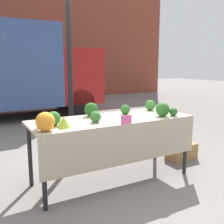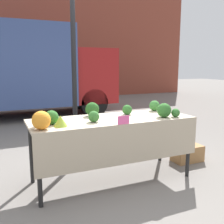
# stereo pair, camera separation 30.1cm
# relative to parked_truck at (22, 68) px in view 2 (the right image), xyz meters

# --- Properties ---
(ground_plane) EXTENTS (40.00, 40.00, 0.00)m
(ground_plane) POSITION_rel_parked_truck_xyz_m (0.61, -4.95, -1.39)
(ground_plane) COLOR slate
(building_facade) EXTENTS (16.00, 0.60, 5.29)m
(building_facade) POSITION_rel_parked_truck_xyz_m (0.61, 4.27, 1.25)
(building_facade) COLOR brown
(building_facade) RESTS_ON ground_plane
(tent_pole) EXTENTS (0.07, 0.07, 2.64)m
(tent_pole) POSITION_rel_parked_truck_xyz_m (0.34, -4.19, -0.07)
(tent_pole) COLOR black
(tent_pole) RESTS_ON ground_plane
(parked_truck) EXTENTS (4.92, 1.99, 2.59)m
(parked_truck) POSITION_rel_parked_truck_xyz_m (0.00, 0.00, 0.00)
(parked_truck) COLOR #384C84
(parked_truck) RESTS_ON ground_plane
(market_table) EXTENTS (2.06, 0.76, 0.82)m
(market_table) POSITION_rel_parked_truck_xyz_m (0.61, -5.02, -0.68)
(market_table) COLOR tan
(market_table) RESTS_ON ground_plane
(orange_cauliflower) EXTENTS (0.20, 0.20, 0.20)m
(orange_cauliflower) POSITION_rel_parked_truck_xyz_m (-0.31, -5.19, -0.47)
(orange_cauliflower) COLOR orange
(orange_cauliflower) RESTS_ON market_table
(romanesco_head) EXTENTS (0.15, 0.15, 0.12)m
(romanesco_head) POSITION_rel_parked_truck_xyz_m (-0.09, -5.14, -0.51)
(romanesco_head) COLOR #93B238
(romanesco_head) RESTS_ON market_table
(broccoli_head_0) EXTENTS (0.13, 0.13, 0.13)m
(broccoli_head_0) POSITION_rel_parked_truck_xyz_m (0.90, -4.81, -0.50)
(broccoli_head_0) COLOR #2D6628
(broccoli_head_0) RESTS_ON market_table
(broccoli_head_1) EXTENTS (0.15, 0.15, 0.15)m
(broccoli_head_1) POSITION_rel_parked_truck_xyz_m (1.40, -4.71, -0.49)
(broccoli_head_1) COLOR #387533
(broccoli_head_1) RESTS_ON market_table
(broccoli_head_2) EXTENTS (0.18, 0.18, 0.18)m
(broccoli_head_2) POSITION_rel_parked_truck_xyz_m (0.43, -4.71, -0.48)
(broccoli_head_2) COLOR #23511E
(broccoli_head_2) RESTS_ON market_table
(broccoli_head_3) EXTENTS (0.18, 0.18, 0.18)m
(broccoli_head_3) POSITION_rel_parked_truck_xyz_m (1.24, -5.17, -0.48)
(broccoli_head_3) COLOR #2D6628
(broccoli_head_3) RESTS_ON market_table
(broccoli_head_4) EXTENTS (0.13, 0.13, 0.13)m
(broccoli_head_4) POSITION_rel_parked_truck_xyz_m (0.32, -5.07, -0.50)
(broccoli_head_4) COLOR #336B2D
(broccoli_head_4) RESTS_ON market_table
(broccoli_head_5) EXTENTS (0.11, 0.11, 0.11)m
(broccoli_head_5) POSITION_rel_parked_truck_xyz_m (1.39, -5.22, -0.52)
(broccoli_head_5) COLOR #336B2D
(broccoli_head_5) RESTS_ON market_table
(broccoli_head_6) EXTENTS (0.16, 0.16, 0.16)m
(broccoli_head_6) POSITION_rel_parked_truck_xyz_m (-0.16, -5.00, -0.49)
(broccoli_head_6) COLOR #2D6628
(broccoli_head_6) RESTS_ON market_table
(price_sign) EXTENTS (0.14, 0.01, 0.10)m
(price_sign) POSITION_rel_parked_truck_xyz_m (0.59, -5.32, -0.52)
(price_sign) COLOR #F45B9E
(price_sign) RESTS_ON market_table
(produce_crate) EXTENTS (0.46, 0.27, 0.25)m
(produce_crate) POSITION_rel_parked_truck_xyz_m (1.95, -4.83, -1.27)
(produce_crate) COLOR #9E7042
(produce_crate) RESTS_ON ground_plane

